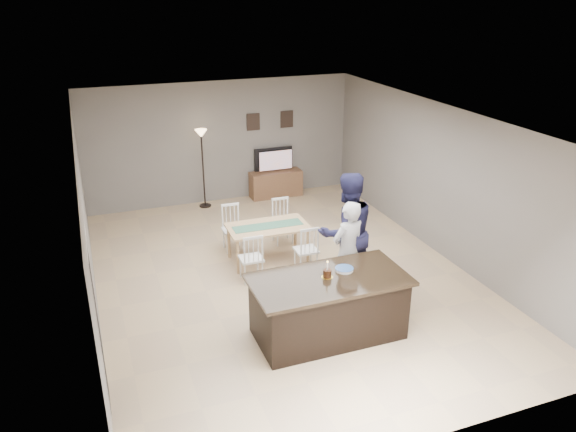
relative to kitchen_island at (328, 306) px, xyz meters
name	(u,v)px	position (x,y,z in m)	size (l,w,h in m)	color
floor	(283,277)	(0.00, 1.80, -0.45)	(8.00, 8.00, 0.00)	tan
room_shell	(283,183)	(0.00, 1.80, 1.22)	(8.00, 8.00, 8.00)	slate
kitchen_island	(328,306)	(0.00, 0.00, 0.00)	(2.15, 1.10, 0.90)	black
tv_console	(276,184)	(1.20, 5.57, -0.15)	(1.20, 0.40, 0.60)	brown
television	(275,160)	(1.20, 5.64, 0.41)	(0.91, 0.12, 0.53)	black
tv_screen_glow	(276,160)	(1.20, 5.56, 0.42)	(0.78, 0.78, 0.00)	orange
picture_frames	(270,121)	(1.15, 5.78, 1.30)	(1.10, 0.02, 0.38)	black
doorway	(97,317)	(-2.99, -0.50, 0.80)	(0.00, 2.10, 2.65)	black
woman	(348,251)	(0.69, 0.83, 0.35)	(0.59, 0.39, 1.62)	#BCBBC0
man	(346,232)	(0.81, 1.13, 0.53)	(0.95, 0.74, 1.96)	#1B1A3B
birthday_cake	(327,273)	(-0.02, 0.03, 0.50)	(0.16, 0.16, 0.25)	gold
plate_stack	(344,269)	(0.29, 0.12, 0.47)	(0.26, 0.26, 0.04)	white
dining_table	(268,232)	(-0.03, 2.50, 0.09)	(1.43, 1.62, 0.86)	tan
floor_lamp	(202,147)	(-0.50, 5.51, 0.90)	(0.26, 0.26, 1.74)	black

